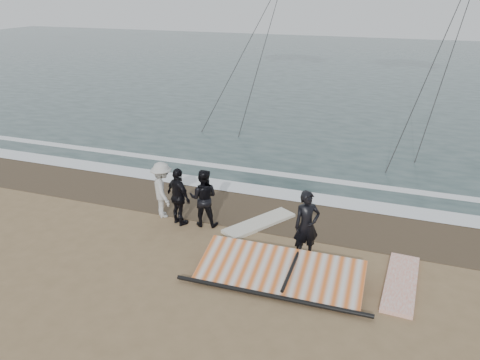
{
  "coord_description": "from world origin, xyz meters",
  "views": [
    {
      "loc": [
        3.2,
        -8.23,
        6.58
      ],
      "look_at": [
        -0.86,
        3.0,
        1.6
      ],
      "focal_mm": 35.0,
      "sensor_mm": 36.0,
      "label": 1
    }
  ],
  "objects_px": {
    "board_white": "(401,283)",
    "board_cream": "(259,223)",
    "man_main": "(307,225)",
    "sail_rig": "(278,270)"
  },
  "relations": [
    {
      "from": "board_cream",
      "to": "board_white",
      "type": "bearing_deg",
      "value": 8.16
    },
    {
      "from": "board_white",
      "to": "board_cream",
      "type": "distance_m",
      "value": 4.43
    },
    {
      "from": "board_cream",
      "to": "man_main",
      "type": "bearing_deg",
      "value": -6.98
    },
    {
      "from": "man_main",
      "to": "sail_rig",
      "type": "bearing_deg",
      "value": -143.77
    },
    {
      "from": "board_white",
      "to": "board_cream",
      "type": "height_order",
      "value": "same"
    },
    {
      "from": "man_main",
      "to": "board_white",
      "type": "height_order",
      "value": "man_main"
    },
    {
      "from": "man_main",
      "to": "board_cream",
      "type": "height_order",
      "value": "man_main"
    },
    {
      "from": "man_main",
      "to": "board_white",
      "type": "xyz_separation_m",
      "value": [
        2.42,
        -0.43,
        -0.89
      ]
    },
    {
      "from": "man_main",
      "to": "board_cream",
      "type": "xyz_separation_m",
      "value": [
        -1.66,
        1.3,
        -0.89
      ]
    },
    {
      "from": "man_main",
      "to": "sail_rig",
      "type": "distance_m",
      "value": 1.41
    }
  ]
}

